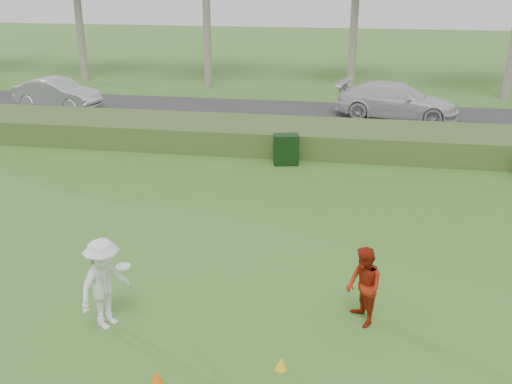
% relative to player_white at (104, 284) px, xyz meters
% --- Properties ---
extents(ground, '(120.00, 120.00, 0.00)m').
position_rel_player_white_xyz_m(ground, '(2.15, 0.07, -0.90)').
color(ground, '#356B23').
rests_on(ground, ground).
extents(reed_strip, '(80.00, 3.00, 0.90)m').
position_rel_player_white_xyz_m(reed_strip, '(2.15, 12.07, -0.45)').
color(reed_strip, '#3D5B24').
rests_on(reed_strip, ground).
extents(park_road, '(80.00, 6.00, 0.06)m').
position_rel_player_white_xyz_m(park_road, '(2.15, 17.07, -0.87)').
color(park_road, '#2D2D2D').
rests_on(park_road, ground).
extents(player_white, '(1.06, 1.33, 1.81)m').
position_rel_player_white_xyz_m(player_white, '(0.00, 0.00, 0.00)').
color(player_white, white).
rests_on(player_white, ground).
extents(player_red, '(0.86, 0.94, 1.57)m').
position_rel_player_white_xyz_m(player_red, '(4.75, 0.91, -0.12)').
color(player_red, '#9D220D').
rests_on(player_red, ground).
extents(cone_orange, '(0.22, 0.22, 0.24)m').
position_rel_player_white_xyz_m(cone_orange, '(1.44, -1.41, -0.79)').
color(cone_orange, orange).
rests_on(cone_orange, ground).
extents(cone_yellow, '(0.21, 0.21, 0.23)m').
position_rel_player_white_xyz_m(cone_yellow, '(3.41, -0.72, -0.79)').
color(cone_yellow, yellow).
rests_on(cone_yellow, ground).
extents(utility_cabinet, '(0.94, 0.70, 1.06)m').
position_rel_player_white_xyz_m(utility_cabinet, '(2.17, 10.15, -0.38)').
color(utility_cabinet, black).
rests_on(utility_cabinet, ground).
extents(car_mid, '(4.48, 2.31, 1.40)m').
position_rel_player_white_xyz_m(car_mid, '(-9.69, 16.66, -0.14)').
color(car_mid, silver).
rests_on(car_mid, park_road).
extents(car_right, '(5.72, 3.25, 1.56)m').
position_rel_player_white_xyz_m(car_right, '(6.30, 17.34, -0.06)').
color(car_right, silver).
rests_on(car_right, park_road).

